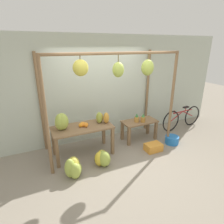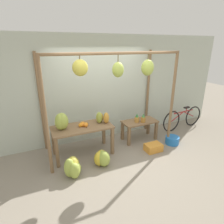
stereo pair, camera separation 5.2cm
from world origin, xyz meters
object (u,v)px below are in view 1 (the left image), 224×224
Objects in this scene: pineapple_cluster at (140,118)px; papaya_pile at (102,118)px; blue_bucket at (172,140)px; parked_bicycle at (182,118)px; orange_pile at (83,125)px; banana_pile_ground_left at (74,168)px; fruit_crate_white at (153,147)px; banana_pile_ground_right at (102,158)px; banana_pile_on_table at (61,122)px.

papaya_pile reaches higher than pineapple_cluster.
parked_bicycle is at bearing 34.46° from blue_bucket.
parked_bicycle is (3.26, 0.17, -0.43)m from orange_pile.
banana_pile_ground_left reaches higher than fruit_crate_white.
papaya_pile is (-1.14, 0.62, 0.77)m from fruit_crate_white.
blue_bucket is at bearing 3.20° from banana_pile_ground_right.
fruit_crate_white is 1.15× the size of blue_bucket.
banana_pile_on_table is 1.22m from banana_pile_ground_right.
banana_pile_ground_right is at bearing -111.57° from papaya_pile.
pineapple_cluster is 0.66× the size of banana_pile_ground_left.
banana_pile_on_table is 1.40× the size of pineapple_cluster.
papaya_pile is (-2.79, -0.14, 0.52)m from parked_bicycle.
banana_pile_on_table is 1.72× the size of orange_pile.
banana_pile_on_table reaches higher than parked_bicycle.
banana_pile_ground_left is 0.89× the size of banana_pile_ground_right.
papaya_pile is (-1.83, 0.52, 0.76)m from blue_bucket.
parked_bicycle reaches higher than banana_pile_ground_left.
banana_pile_ground_left is 1.16× the size of blue_bucket.
banana_pile_ground_left is at bearing -86.14° from banana_pile_on_table.
fruit_crate_white is at bearing -28.36° from papaya_pile.
banana_pile_on_table is 3.81m from parked_bicycle.
papaya_pile reaches higher than orange_pile.
orange_pile is 0.47× the size of banana_pile_ground_right.
blue_bucket is at bearing -35.05° from pineapple_cluster.
banana_pile_on_table reaches higher than banana_pile_ground_left.
orange_pile is 0.81× the size of pineapple_cluster.
banana_pile_on_table reaches higher than papaya_pile.
banana_pile_ground_right is at bearing -176.80° from blue_bucket.
pineapple_cluster is 1.05m from blue_bucket.
banana_pile_on_table is 2.96m from blue_bucket.
orange_pile reaches higher than parked_bicycle.
banana_pile_ground_left reaches higher than banana_pile_ground_right.
banana_pile_ground_left is at bearing -160.05° from pineapple_cluster.
orange_pile is 0.66× the size of papaya_pile.
orange_pile is 0.53× the size of banana_pile_ground_left.
parked_bicycle reaches higher than blue_bucket.
banana_pile_on_table reaches higher than pineapple_cluster.
parked_bicycle is (1.65, 0.76, 0.25)m from fruit_crate_white.
blue_bucket is 0.22× the size of parked_bicycle.
banana_pile_on_table is at bearing -177.94° from parked_bicycle.
pineapple_cluster is at bearing 144.95° from blue_bucket.
banana_pile_ground_right is at bearing -155.09° from pineapple_cluster.
fruit_crate_white is (2.06, 0.12, -0.09)m from banana_pile_ground_left.
parked_bicycle is at bearing 13.38° from banana_pile_ground_left.
blue_bucket is (2.08, 0.12, -0.07)m from banana_pile_ground_right.
pineapple_cluster reaches higher than fruit_crate_white.
banana_pile_on_table is at bearing 179.62° from pineapple_cluster.
parked_bicycle is at bearing 14.32° from banana_pile_ground_right.
blue_bucket is 1.19m from parked_bicycle.
blue_bucket is (2.75, 0.22, -0.08)m from banana_pile_ground_left.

